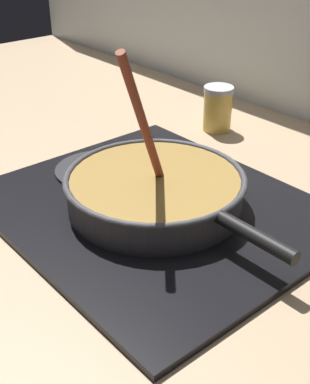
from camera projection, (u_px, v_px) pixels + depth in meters
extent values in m
cube|color=#9E8466|center=(17.00, 252.00, 0.84)|extent=(2.40, 1.60, 0.04)
cube|color=black|center=(155.00, 209.00, 0.91)|extent=(0.56, 0.48, 0.01)
torus|color=#592D0C|center=(155.00, 204.00, 0.90)|extent=(0.16, 0.16, 0.01)
cylinder|color=#262628|center=(97.00, 170.00, 1.02)|extent=(0.16, 0.16, 0.01)
cylinder|color=#38383D|center=(155.00, 192.00, 0.89)|extent=(0.30, 0.30, 0.06)
cylinder|color=olive|center=(155.00, 190.00, 0.89)|extent=(0.29, 0.29, 0.05)
torus|color=#38383D|center=(155.00, 178.00, 0.88)|extent=(0.31, 0.31, 0.01)
cylinder|color=black|center=(255.00, 237.00, 0.74)|extent=(0.14, 0.02, 0.02)
cylinder|color=#E5CC7A|center=(136.00, 164.00, 0.95)|extent=(0.04, 0.04, 0.01)
cylinder|color=beige|center=(152.00, 172.00, 0.92)|extent=(0.03, 0.03, 0.01)
cylinder|color=#EDD88C|center=(86.00, 181.00, 0.89)|extent=(0.03, 0.03, 0.01)
cylinder|color=beige|center=(155.00, 183.00, 0.88)|extent=(0.03, 0.03, 0.01)
cylinder|color=#E5CC7A|center=(216.00, 173.00, 0.91)|extent=(0.04, 0.04, 0.01)
cylinder|color=#E5CC7A|center=(152.00, 222.00, 0.78)|extent=(0.03, 0.03, 0.01)
cylinder|color=maroon|center=(144.00, 125.00, 0.79)|extent=(0.06, 0.13, 0.26)
cube|color=brown|center=(162.00, 181.00, 0.90)|extent=(0.04, 0.05, 0.01)
cylinder|color=gold|center=(217.00, 111.00, 1.21)|extent=(0.07, 0.07, 0.09)
cylinder|color=#B2B2B7|center=(219.00, 89.00, 1.18)|extent=(0.07, 0.07, 0.01)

